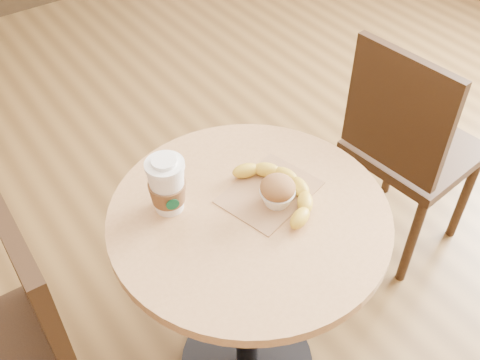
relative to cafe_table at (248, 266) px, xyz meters
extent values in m
cylinder|color=black|center=(0.00, 0.00, -0.16)|extent=(0.07, 0.07, 0.72)
cylinder|color=tan|center=(0.00, 0.00, 0.20)|extent=(0.70, 0.70, 0.03)
cylinder|color=#301E10|center=(-0.52, 0.28, -0.29)|extent=(0.04, 0.04, 0.50)
cube|color=#301E10|center=(-0.52, 0.09, 0.24)|extent=(0.04, 0.42, 0.46)
cube|color=#301E10|center=(0.84, 0.13, -0.09)|extent=(0.44, 0.44, 0.04)
cylinder|color=#301E10|center=(1.02, -0.02, -0.31)|extent=(0.04, 0.04, 0.45)
cylinder|color=#301E10|center=(0.99, 0.32, -0.31)|extent=(0.04, 0.04, 0.45)
cylinder|color=#301E10|center=(0.69, -0.05, -0.31)|extent=(0.04, 0.04, 0.45)
cylinder|color=#301E10|center=(0.65, 0.28, -0.31)|extent=(0.04, 0.04, 0.45)
cube|color=#301E10|center=(0.66, 0.11, 0.16)|extent=(0.07, 0.38, 0.42)
cube|color=#9A6F4A|center=(0.08, 0.03, 0.22)|extent=(0.28, 0.24, 0.00)
cylinder|color=white|center=(-0.15, 0.13, 0.36)|extent=(0.09, 0.09, 0.01)
cylinder|color=white|center=(-0.15, 0.13, 0.37)|extent=(0.06, 0.06, 0.01)
cylinder|color=#074D2F|center=(-0.16, 0.08, 0.27)|extent=(0.03, 0.01, 0.03)
ellipsoid|color=brown|center=(0.07, -0.01, 0.27)|extent=(0.09, 0.09, 0.06)
ellipsoid|color=beige|center=(0.07, -0.01, 0.29)|extent=(0.03, 0.03, 0.02)
camera|label=1|loc=(-0.56, -0.75, 1.23)|focal=42.00mm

